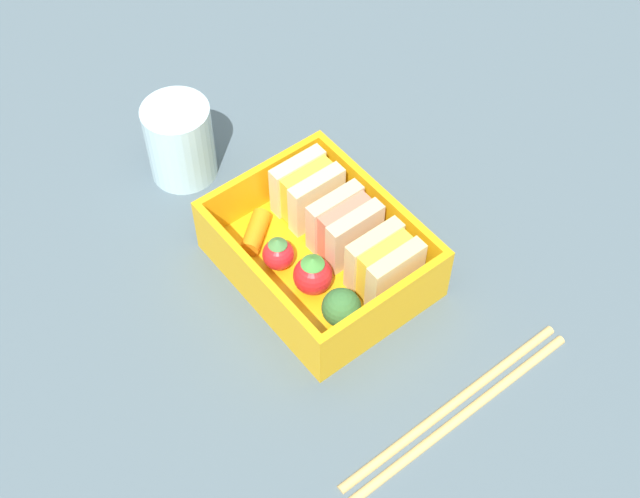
# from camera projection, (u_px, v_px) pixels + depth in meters

# --- Properties ---
(ground_plane) EXTENTS (1.20, 1.20, 0.02)m
(ground_plane) POSITION_uv_depth(u_px,v_px,m) (320.00, 277.00, 0.71)
(ground_plane) COLOR #4C5D67
(bento_tray) EXTENTS (0.16, 0.12, 0.01)m
(bento_tray) POSITION_uv_depth(u_px,v_px,m) (320.00, 265.00, 0.69)
(bento_tray) COLOR #EFA712
(bento_tray) RESTS_ON ground_plane
(bento_rim) EXTENTS (0.16, 0.12, 0.04)m
(bento_rim) POSITION_uv_depth(u_px,v_px,m) (320.00, 244.00, 0.67)
(bento_rim) COLOR #EFA712
(bento_rim) RESTS_ON bento_tray
(sandwich_left) EXTENTS (0.04, 0.05, 0.05)m
(sandwich_left) POSITION_uv_depth(u_px,v_px,m) (307.00, 191.00, 0.70)
(sandwich_left) COLOR beige
(sandwich_left) RESTS_ON bento_tray
(sandwich_center_left) EXTENTS (0.04, 0.05, 0.05)m
(sandwich_center_left) POSITION_uv_depth(u_px,v_px,m) (345.00, 227.00, 0.68)
(sandwich_center_left) COLOR #DEB289
(sandwich_center_left) RESTS_ON bento_tray
(sandwich_center) EXTENTS (0.04, 0.05, 0.05)m
(sandwich_center) POSITION_uv_depth(u_px,v_px,m) (384.00, 266.00, 0.66)
(sandwich_center) COLOR #E1BF80
(sandwich_center) RESTS_ON bento_tray
(carrot_stick_far_left) EXTENTS (0.03, 0.04, 0.01)m
(carrot_stick_far_left) POSITION_uv_depth(u_px,v_px,m) (256.00, 232.00, 0.70)
(carrot_stick_far_left) COLOR orange
(carrot_stick_far_left) RESTS_ON bento_tray
(strawberry_left) EXTENTS (0.02, 0.02, 0.03)m
(strawberry_left) POSITION_uv_depth(u_px,v_px,m) (278.00, 253.00, 0.68)
(strawberry_left) COLOR red
(strawberry_left) RESTS_ON bento_tray
(strawberry_far_left) EXTENTS (0.03, 0.03, 0.04)m
(strawberry_far_left) POSITION_uv_depth(u_px,v_px,m) (313.00, 275.00, 0.66)
(strawberry_far_left) COLOR red
(strawberry_far_left) RESTS_ON bento_tray
(broccoli_floret) EXTENTS (0.03, 0.03, 0.04)m
(broccoli_floret) POSITION_uv_depth(u_px,v_px,m) (341.00, 308.00, 0.64)
(broccoli_floret) COLOR #8BC264
(broccoli_floret) RESTS_ON bento_tray
(chopstick_pair) EXTENTS (0.02, 0.20, 0.01)m
(chopstick_pair) POSITION_uv_depth(u_px,v_px,m) (462.00, 405.00, 0.62)
(chopstick_pair) COLOR tan
(chopstick_pair) RESTS_ON ground_plane
(drinking_glass) EXTENTS (0.06, 0.06, 0.07)m
(drinking_glass) POSITION_uv_depth(u_px,v_px,m) (180.00, 141.00, 0.73)
(drinking_glass) COLOR silver
(drinking_glass) RESTS_ON ground_plane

